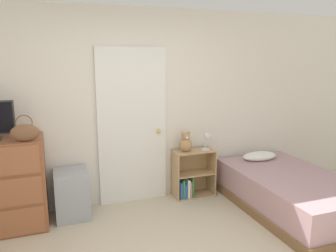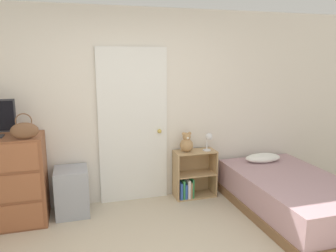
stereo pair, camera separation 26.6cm
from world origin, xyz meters
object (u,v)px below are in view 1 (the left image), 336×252
at_px(storage_bin, 72,194).
at_px(bed, 290,192).
at_px(bookshelf, 190,177).
at_px(dresser, 0,186).
at_px(handbag, 25,132).
at_px(teddy_bear, 186,143).
at_px(desk_lamp, 207,138).

height_order(storage_bin, bed, storage_bin).
bearing_deg(storage_bin, bookshelf, 2.89).
height_order(dresser, storage_bin, dresser).
relative_size(dresser, bookshelf, 1.58).
xyz_separation_m(dresser, bookshelf, (2.37, 0.13, -0.25)).
bearing_deg(handbag, bed, -9.51).
distance_m(storage_bin, teddy_bear, 1.60).
relative_size(bookshelf, bed, 0.34).
distance_m(storage_bin, desk_lamp, 1.91).
relative_size(bookshelf, desk_lamp, 2.66).
distance_m(dresser, bed, 3.49).
relative_size(teddy_bear, desk_lamp, 1.11).
height_order(desk_lamp, bed, desk_lamp).
bearing_deg(bookshelf, desk_lamp, -11.83).
distance_m(dresser, bookshelf, 2.39).
relative_size(storage_bin, desk_lamp, 2.35).
height_order(handbag, bookshelf, handbag).
relative_size(dresser, desk_lamp, 4.21).
xyz_separation_m(dresser, teddy_bear, (2.29, 0.13, 0.26)).
relative_size(teddy_bear, bed, 0.14).
xyz_separation_m(handbag, teddy_bear, (1.97, 0.31, -0.37)).
relative_size(desk_lamp, bed, 0.13).
xyz_separation_m(teddy_bear, bed, (1.11, -0.82, -0.55)).
xyz_separation_m(dresser, storage_bin, (0.77, 0.05, -0.23)).
relative_size(storage_bin, bed, 0.30).
bearing_deg(storage_bin, desk_lamp, 1.07).
xyz_separation_m(dresser, handbag, (0.32, -0.18, 0.62)).
distance_m(dresser, teddy_bear, 2.31).
bearing_deg(teddy_bear, desk_lamp, -7.59).
bearing_deg(desk_lamp, dresser, -178.13).
bearing_deg(bed, desk_lamp, 135.97).
bearing_deg(handbag, storage_bin, 27.38).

